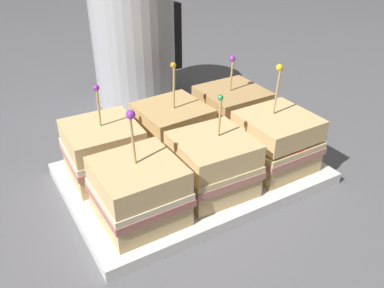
{
  "coord_description": "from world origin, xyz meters",
  "views": [
    {
      "loc": [
        -0.26,
        -0.44,
        0.37
      ],
      "look_at": [
        0.0,
        0.0,
        0.06
      ],
      "focal_mm": 38.0,
      "sensor_mm": 36.0,
      "label": 1
    }
  ],
  "objects_px": {
    "sandwich_front_right": "(276,142)",
    "sandwich_back_left": "(103,150)",
    "serving_platter": "(192,174)",
    "sandwich_front_center": "(214,164)",
    "sandwich_back_center": "(173,129)",
    "sandwich_back_right": "(232,113)",
    "kettle_steel": "(134,46)",
    "sandwich_front_left": "(139,191)"
  },
  "relations": [
    {
      "from": "sandwich_front_right",
      "to": "sandwich_back_left",
      "type": "height_order",
      "value": "sandwich_front_right"
    },
    {
      "from": "serving_platter",
      "to": "sandwich_front_center",
      "type": "bearing_deg",
      "value": -88.33
    },
    {
      "from": "serving_platter",
      "to": "sandwich_back_left",
      "type": "distance_m",
      "value": 0.14
    },
    {
      "from": "sandwich_front_center",
      "to": "sandwich_back_left",
      "type": "height_order",
      "value": "sandwich_back_left"
    },
    {
      "from": "sandwich_front_center",
      "to": "sandwich_back_center",
      "type": "relative_size",
      "value": 0.92
    },
    {
      "from": "sandwich_back_right",
      "to": "kettle_steel",
      "type": "relative_size",
      "value": 0.55
    },
    {
      "from": "sandwich_back_left",
      "to": "sandwich_front_right",
      "type": "bearing_deg",
      "value": -25.87
    },
    {
      "from": "sandwich_front_right",
      "to": "sandwich_back_right",
      "type": "bearing_deg",
      "value": 90.43
    },
    {
      "from": "sandwich_front_left",
      "to": "sandwich_back_right",
      "type": "height_order",
      "value": "sandwich_front_left"
    },
    {
      "from": "serving_platter",
      "to": "sandwich_back_right",
      "type": "xyz_separation_m",
      "value": [
        0.11,
        0.06,
        0.05
      ]
    },
    {
      "from": "serving_platter",
      "to": "sandwich_back_left",
      "type": "relative_size",
      "value": 2.61
    },
    {
      "from": "sandwich_front_center",
      "to": "sandwich_front_right",
      "type": "height_order",
      "value": "sandwich_front_right"
    },
    {
      "from": "sandwich_front_right",
      "to": "sandwich_back_left",
      "type": "bearing_deg",
      "value": 154.13
    },
    {
      "from": "sandwich_front_center",
      "to": "sandwich_back_right",
      "type": "bearing_deg",
      "value": 45.55
    },
    {
      "from": "serving_platter",
      "to": "sandwich_front_right",
      "type": "xyz_separation_m",
      "value": [
        0.11,
        -0.06,
        0.05
      ]
    },
    {
      "from": "kettle_steel",
      "to": "sandwich_back_left",
      "type": "bearing_deg",
      "value": -123.1
    },
    {
      "from": "sandwich_front_right",
      "to": "kettle_steel",
      "type": "relative_size",
      "value": 0.62
    },
    {
      "from": "sandwich_front_left",
      "to": "sandwich_back_right",
      "type": "relative_size",
      "value": 1.04
    },
    {
      "from": "serving_platter",
      "to": "kettle_steel",
      "type": "xyz_separation_m",
      "value": [
        0.05,
        0.31,
        0.11
      ]
    },
    {
      "from": "sandwich_front_left",
      "to": "sandwich_back_right",
      "type": "distance_m",
      "value": 0.25
    },
    {
      "from": "sandwich_back_center",
      "to": "kettle_steel",
      "type": "bearing_deg",
      "value": 79.08
    },
    {
      "from": "sandwich_front_right",
      "to": "sandwich_back_left",
      "type": "xyz_separation_m",
      "value": [
        -0.23,
        0.11,
        -0.0
      ]
    },
    {
      "from": "sandwich_front_left",
      "to": "sandwich_back_center",
      "type": "bearing_deg",
      "value": 46.69
    },
    {
      "from": "sandwich_front_right",
      "to": "sandwich_back_center",
      "type": "distance_m",
      "value": 0.16
    },
    {
      "from": "sandwich_front_right",
      "to": "sandwich_back_center",
      "type": "height_order",
      "value": "sandwich_front_right"
    },
    {
      "from": "sandwich_front_left",
      "to": "sandwich_back_right",
      "type": "xyz_separation_m",
      "value": [
        0.23,
        0.12,
        0.0
      ]
    },
    {
      "from": "sandwich_front_left",
      "to": "sandwich_back_left",
      "type": "xyz_separation_m",
      "value": [
        -0.0,
        0.12,
        -0.0
      ]
    },
    {
      "from": "kettle_steel",
      "to": "sandwich_back_right",
      "type": "bearing_deg",
      "value": -75.8
    },
    {
      "from": "sandwich_front_left",
      "to": "sandwich_front_right",
      "type": "bearing_deg",
      "value": 1.22
    },
    {
      "from": "sandwich_back_right",
      "to": "kettle_steel",
      "type": "height_order",
      "value": "kettle_steel"
    },
    {
      "from": "serving_platter",
      "to": "sandwich_front_center",
      "type": "xyz_separation_m",
      "value": [
        0.0,
        -0.06,
        0.05
      ]
    },
    {
      "from": "sandwich_front_left",
      "to": "sandwich_front_center",
      "type": "relative_size",
      "value": 1.07
    },
    {
      "from": "sandwich_front_left",
      "to": "sandwich_front_right",
      "type": "height_order",
      "value": "sandwich_front_right"
    },
    {
      "from": "sandwich_back_left",
      "to": "sandwich_back_center",
      "type": "relative_size",
      "value": 0.93
    },
    {
      "from": "sandwich_front_left",
      "to": "sandwich_back_center",
      "type": "xyz_separation_m",
      "value": [
        0.11,
        0.12,
        -0.0
      ]
    },
    {
      "from": "sandwich_front_left",
      "to": "sandwich_front_center",
      "type": "height_order",
      "value": "sandwich_front_left"
    },
    {
      "from": "sandwich_back_left",
      "to": "sandwich_back_right",
      "type": "relative_size",
      "value": 0.99
    },
    {
      "from": "sandwich_front_right",
      "to": "serving_platter",
      "type": "bearing_deg",
      "value": 154.14
    },
    {
      "from": "sandwich_back_center",
      "to": "kettle_steel",
      "type": "xyz_separation_m",
      "value": [
        0.05,
        0.25,
        0.06
      ]
    },
    {
      "from": "sandwich_front_right",
      "to": "kettle_steel",
      "type": "bearing_deg",
      "value": 100.04
    },
    {
      "from": "sandwich_back_left",
      "to": "kettle_steel",
      "type": "xyz_separation_m",
      "value": [
        0.17,
        0.25,
        0.06
      ]
    },
    {
      "from": "serving_platter",
      "to": "sandwich_back_left",
      "type": "bearing_deg",
      "value": 154.12
    }
  ]
}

